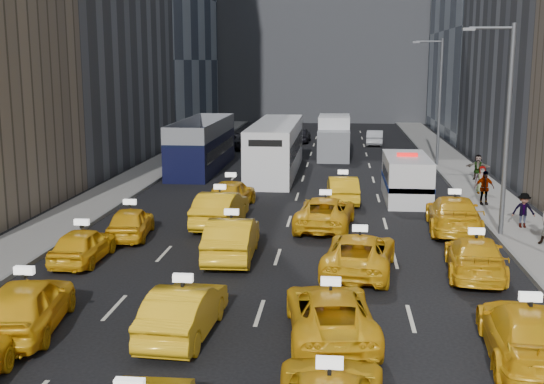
{
  "coord_description": "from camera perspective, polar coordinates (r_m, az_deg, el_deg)",
  "views": [
    {
      "loc": [
        2.31,
        -17.34,
        7.48
      ],
      "look_at": [
        -0.51,
        10.89,
        2.0
      ],
      "focal_mm": 45.0,
      "sensor_mm": 36.0,
      "label": 1
    }
  ],
  "objects": [
    {
      "name": "streetlight_far",
      "position": [
        49.88,
        13.73,
        7.68
      ],
      "size": [
        2.15,
        0.22,
        9.0
      ],
      "color": "#595B60",
      "rests_on": "ground"
    },
    {
      "name": "curb_east",
      "position": [
        43.51,
        14.52,
        0.8
      ],
      "size": [
        0.15,
        90.0,
        0.18
      ],
      "primitive_type": "cube",
      "color": "slate",
      "rests_on": "ground"
    },
    {
      "name": "taxi_10",
      "position": [
        24.67,
        7.32,
        -5.1
      ],
      "size": [
        2.94,
        5.32,
        1.41
      ],
      "primitive_type": "imported",
      "rotation": [
        0.0,
        0.0,
        3.02
      ],
      "color": "yellow",
      "rests_on": "ground"
    },
    {
      "name": "misc_car_3",
      "position": [
        63.62,
        2.43,
        4.8
      ],
      "size": [
        1.81,
        4.16,
        1.4
      ],
      "primitive_type": "imported",
      "rotation": [
        0.0,
        0.0,
        3.1
      ],
      "color": "black",
      "rests_on": "ground"
    },
    {
      "name": "taxi_12",
      "position": [
        29.81,
        -11.75,
        -2.5
      ],
      "size": [
        2.03,
        4.12,
        1.35
      ],
      "primitive_type": "imported",
      "rotation": [
        0.0,
        0.0,
        3.25
      ],
      "color": "yellow",
      "rests_on": "ground"
    },
    {
      "name": "city_bus",
      "position": [
        45.74,
        0.34,
        3.69
      ],
      "size": [
        3.8,
        13.55,
        3.45
      ],
      "rotation": [
        0.0,
        0.0,
        -0.08
      ],
      "color": "silver",
      "rests_on": "ground"
    },
    {
      "name": "pedestrian_5",
      "position": [
        44.53,
        16.85,
        2.01
      ],
      "size": [
        1.51,
        0.72,
        1.57
      ],
      "primitive_type": "imported",
      "rotation": [
        0.0,
        0.0,
        -0.22
      ],
      "color": "gray",
      "rests_on": "sidewalk_east"
    },
    {
      "name": "misc_car_0",
      "position": [
        45.01,
        11.35,
        2.19
      ],
      "size": [
        1.97,
        5.01,
        1.62
      ],
      "primitive_type": "imported",
      "rotation": [
        0.0,
        0.0,
        3.19
      ],
      "color": "#ABADB3",
      "rests_on": "ground"
    },
    {
      "name": "sidewalk_west",
      "position": [
        44.85,
        -10.98,
        1.22
      ],
      "size": [
        3.0,
        90.0,
        0.15
      ],
      "primitive_type": "cube",
      "color": "gray",
      "rests_on": "ground"
    },
    {
      "name": "taxi_8",
      "position": [
        26.67,
        -15.54,
        -4.29
      ],
      "size": [
        1.57,
        3.9,
        1.33
      ],
      "primitive_type": "imported",
      "rotation": [
        0.0,
        0.0,
        3.14
      ],
      "color": "yellow",
      "rests_on": "ground"
    },
    {
      "name": "taxi_14",
      "position": [
        30.97,
        4.48,
        -1.72
      ],
      "size": [
        2.84,
        5.35,
        1.43
      ],
      "primitive_type": "imported",
      "rotation": [
        0.0,
        0.0,
        3.05
      ],
      "color": "yellow",
      "rests_on": "ground"
    },
    {
      "name": "misc_car_4",
      "position": [
        62.33,
        8.6,
        4.53
      ],
      "size": [
        1.71,
        4.17,
        1.35
      ],
      "primitive_type": "imported",
      "rotation": [
        0.0,
        0.0,
        3.07
      ],
      "color": "#B7BABF",
      "rests_on": "ground"
    },
    {
      "name": "misc_car_2",
      "position": [
        63.1,
        5.19,
        4.73
      ],
      "size": [
        2.14,
        5.0,
        1.44
      ],
      "primitive_type": "imported",
      "rotation": [
        0.0,
        0.0,
        3.11
      ],
      "color": "slate",
      "rests_on": "ground"
    },
    {
      "name": "curb_west",
      "position": [
        44.46,
        -9.19,
        1.22
      ],
      "size": [
        0.15,
        90.0,
        0.18
      ],
      "primitive_type": "cube",
      "color": "slate",
      "rests_on": "ground"
    },
    {
      "name": "taxi_15",
      "position": [
        31.3,
        14.95,
        -1.78
      ],
      "size": [
        2.58,
        5.6,
        1.59
      ],
      "primitive_type": "imported",
      "rotation": [
        0.0,
        0.0,
        3.08
      ],
      "color": "yellow",
      "rests_on": "ground"
    },
    {
      "name": "taxi_13",
      "position": [
        31.31,
        -4.35,
        -1.41
      ],
      "size": [
        2.01,
        4.99,
        1.61
      ],
      "primitive_type": "imported",
      "rotation": [
        0.0,
        0.0,
        3.08
      ],
      "color": "yellow",
      "rests_on": "ground"
    },
    {
      "name": "double_decker",
      "position": [
        47.69,
        -5.86,
        3.91
      ],
      "size": [
        4.09,
        12.03,
        3.43
      ],
      "rotation": [
        0.0,
        0.0,
        -0.12
      ],
      "color": "black",
      "rests_on": "ground"
    },
    {
      "name": "taxi_4",
      "position": [
        20.43,
        -19.83,
        -8.87
      ],
      "size": [
        2.48,
        4.82,
        1.57
      ],
      "primitive_type": "imported",
      "rotation": [
        0.0,
        0.0,
        3.28
      ],
      "color": "yellow",
      "rests_on": "ground"
    },
    {
      "name": "pedestrian_2",
      "position": [
        32.35,
        20.31,
        -1.44
      ],
      "size": [
        1.01,
        0.43,
        1.56
      ],
      "primitive_type": "imported",
      "rotation": [
        0.0,
        0.0,
        0.01
      ],
      "color": "gray",
      "rests_on": "sidewalk_east"
    },
    {
      "name": "taxi_9",
      "position": [
        26.16,
        -3.38,
        -3.86
      ],
      "size": [
        1.86,
        4.95,
        1.61
      ],
      "primitive_type": "imported",
      "rotation": [
        0.0,
        0.0,
        3.17
      ],
      "color": "yellow",
      "rests_on": "ground"
    },
    {
      "name": "misc_car_1",
      "position": [
        59.21,
        -3.23,
        4.32
      ],
      "size": [
        2.27,
        4.9,
        1.36
      ],
      "primitive_type": "imported",
      "rotation": [
        0.0,
        0.0,
        3.14
      ],
      "color": "black",
      "rests_on": "ground"
    },
    {
      "name": "taxi_6",
      "position": [
        19.01,
        4.9,
        -10.04
      ],
      "size": [
        2.82,
        5.16,
        1.37
      ],
      "primitive_type": "imported",
      "rotation": [
        0.0,
        0.0,
        3.26
      ],
      "color": "yellow",
      "rests_on": "ground"
    },
    {
      "name": "taxi_7",
      "position": [
        18.66,
        20.61,
        -10.98
      ],
      "size": [
        2.43,
        5.22,
        1.48
      ],
      "primitive_type": "imported",
      "rotation": [
        0.0,
        0.0,
        3.07
      ],
      "color": "yellow",
      "rests_on": "ground"
    },
    {
      "name": "sidewalk_east",
      "position": [
        43.76,
        16.4,
        0.74
      ],
      "size": [
        3.0,
        90.0,
        0.15
      ],
      "primitive_type": "cube",
      "color": "gray",
      "rests_on": "ground"
    },
    {
      "name": "taxi_11",
      "position": [
        25.17,
        16.63,
        -5.18
      ],
      "size": [
        2.42,
        4.96,
        1.39
      ],
      "primitive_type": "imported",
      "rotation": [
        0.0,
        0.0,
        3.04
      ],
      "color": "yellow",
      "rests_on": "ground"
    },
    {
      "name": "pedestrian_4",
      "position": [
        39.96,
        17.14,
        1.0
      ],
      "size": [
        0.78,
        0.47,
        1.55
      ],
      "primitive_type": "imported",
      "rotation": [
        0.0,
        0.0,
        -0.07
      ],
      "color": "gray",
      "rests_on": "sidewalk_east"
    },
    {
      "name": "box_truck",
      "position": [
        53.71,
        5.2,
        4.57
      ],
      "size": [
        2.91,
        7.18,
        3.21
      ],
      "rotation": [
        0.0,
        0.0,
        0.07
      ],
      "color": "white",
      "rests_on": "ground"
    },
    {
      "name": "taxi_16",
      "position": [
        34.99,
        -3.46,
        -0.15
      ],
      "size": [
        2.29,
        4.69,
        1.54
      ],
      "primitive_type": "imported",
      "rotation": [
        0.0,
        0.0,
        3.03
      ],
      "color": "yellow",
      "rests_on": "ground"
    },
    {
      "name": "taxi_5",
      "position": [
        19.18,
        -7.39,
        -9.8
      ],
      "size": [
        1.79,
        4.45,
        1.44
      ],
      "primitive_type": "imported",
      "rotation": [
        0.0,
        0.0,
        3.08
      ],
      "color": "yellow",
      "rests_on": "ground"
    },
    {
      "name": "taxi_17",
      "position": [
        36.61,
        5.93,
        0.23
      ],
      "size": [
        1.8,
        4.45,
        1.44
      ],
      "primitive_type": "imported",
      "rotation": [
        0.0,
        0.0,
        3.21
      ],
      "color": "yellow",
      "rests_on": "ground"
    },
    {
      "name": "pedestrian_3",
      "position": [
        36.81,
        17.33,
        0.34
      ],
      "size": [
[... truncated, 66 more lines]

